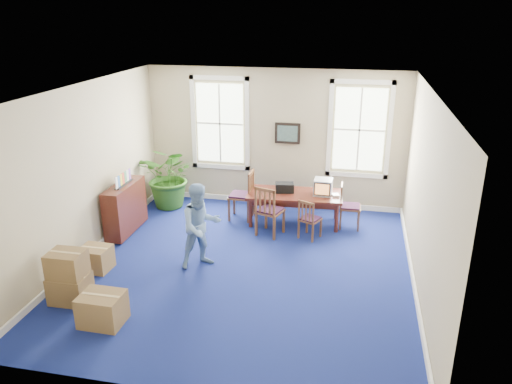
% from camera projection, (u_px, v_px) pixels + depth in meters
% --- Properties ---
extents(floor, '(6.50, 6.50, 0.00)m').
position_uv_depth(floor, '(244.00, 267.00, 9.10)').
color(floor, navy).
rests_on(floor, ground).
extents(ceiling, '(6.50, 6.50, 0.00)m').
position_uv_depth(ceiling, '(242.00, 90.00, 7.98)').
color(ceiling, white).
rests_on(ceiling, ground).
extents(wall_back, '(6.50, 0.00, 6.50)m').
position_uv_depth(wall_back, '(275.00, 139.00, 11.52)').
color(wall_back, tan).
rests_on(wall_back, ground).
extents(wall_front, '(6.50, 0.00, 6.50)m').
position_uv_depth(wall_front, '(178.00, 279.00, 5.55)').
color(wall_front, tan).
rests_on(wall_front, ground).
extents(wall_left, '(0.00, 6.50, 6.50)m').
position_uv_depth(wall_left, '(83.00, 173.00, 9.11)').
color(wall_left, tan).
rests_on(wall_left, ground).
extents(wall_right, '(0.00, 6.50, 6.50)m').
position_uv_depth(wall_right, '(426.00, 197.00, 7.97)').
color(wall_right, tan).
rests_on(wall_right, ground).
extents(baseboard_back, '(6.00, 0.04, 0.12)m').
position_uv_depth(baseboard_back, '(274.00, 201.00, 12.03)').
color(baseboard_back, white).
rests_on(baseboard_back, ground).
extents(baseboard_left, '(0.04, 6.50, 0.12)m').
position_uv_depth(baseboard_left, '(94.00, 249.00, 9.64)').
color(baseboard_left, white).
rests_on(baseboard_left, ground).
extents(baseboard_right, '(0.04, 6.50, 0.12)m').
position_uv_depth(baseboard_right, '(413.00, 281.00, 8.51)').
color(baseboard_right, white).
rests_on(baseboard_right, ground).
extents(window_left, '(1.40, 0.12, 2.20)m').
position_uv_depth(window_left, '(220.00, 123.00, 11.65)').
color(window_left, white).
rests_on(window_left, ground).
extents(window_right, '(1.40, 0.12, 2.20)m').
position_uv_depth(window_right, '(359.00, 130.00, 11.04)').
color(window_right, white).
rests_on(window_right, ground).
extents(wall_picture, '(0.58, 0.06, 0.48)m').
position_uv_depth(wall_picture, '(288.00, 133.00, 11.37)').
color(wall_picture, black).
rests_on(wall_picture, ground).
extents(conference_table, '(2.07, 1.04, 0.69)m').
position_uv_depth(conference_table, '(294.00, 208.00, 10.86)').
color(conference_table, '#4A1C12').
rests_on(conference_table, ground).
extents(crt_tv, '(0.39, 0.43, 0.34)m').
position_uv_depth(crt_tv, '(323.00, 187.00, 10.61)').
color(crt_tv, '#B7B7BC').
rests_on(crt_tv, conference_table).
extents(game_console, '(0.18, 0.20, 0.04)m').
position_uv_depth(game_console, '(336.00, 195.00, 10.56)').
color(game_console, white).
rests_on(game_console, conference_table).
extents(equipment_bag, '(0.44, 0.33, 0.20)m').
position_uv_depth(equipment_bag, '(285.00, 187.00, 10.79)').
color(equipment_bag, black).
rests_on(equipment_bag, conference_table).
extents(chair_near_left, '(0.61, 0.61, 1.08)m').
position_uv_depth(chair_near_left, '(270.00, 210.00, 10.23)').
color(chair_near_left, brown).
rests_on(chair_near_left, ground).
extents(chair_near_right, '(0.50, 0.50, 0.85)m').
position_uv_depth(chair_near_right, '(310.00, 219.00, 10.12)').
color(chair_near_right, brown).
rests_on(chair_near_right, ground).
extents(chair_end_left, '(0.51, 0.51, 1.12)m').
position_uv_depth(chair_end_left, '(241.00, 195.00, 11.01)').
color(chair_end_left, brown).
rests_on(chair_end_left, ground).
extents(chair_end_right, '(0.44, 0.44, 0.97)m').
position_uv_depth(chair_end_right, '(350.00, 206.00, 10.58)').
color(chair_end_right, brown).
rests_on(chair_end_right, ground).
extents(man, '(0.97, 0.94, 1.57)m').
position_uv_depth(man, '(201.00, 226.00, 8.89)').
color(man, '#769BC7').
rests_on(man, ground).
extents(credenza, '(0.38, 1.30, 1.02)m').
position_uv_depth(credenza, '(125.00, 210.00, 10.34)').
color(credenza, '#4A1C12').
rests_on(credenza, ground).
extents(brochure_rack, '(0.19, 0.61, 0.27)m').
position_uv_depth(brochure_rack, '(123.00, 180.00, 10.11)').
color(brochure_rack, '#99999E').
rests_on(brochure_rack, credenza).
extents(potted_plant, '(1.51, 1.36, 1.50)m').
position_uv_depth(potted_plant, '(171.00, 176.00, 11.61)').
color(potted_plant, '#285816').
rests_on(potted_plant, ground).
extents(cardboard_boxes, '(1.62, 1.62, 0.91)m').
position_uv_depth(cardboard_boxes, '(85.00, 273.00, 7.96)').
color(cardboard_boxes, olive).
rests_on(cardboard_boxes, ground).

